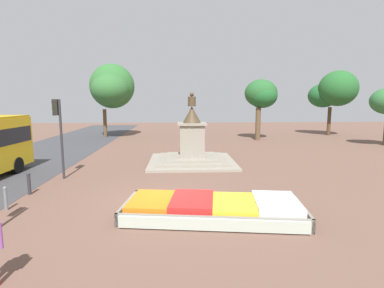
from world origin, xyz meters
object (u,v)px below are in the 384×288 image
(flower_planter, at_px, (214,209))
(traffic_light_mid_block, at_px, (59,124))
(kerb_bollard_mid_b, at_px, (6,198))
(kerb_bollard_north, at_px, (29,183))
(statue_monument, at_px, (192,148))

(flower_planter, height_order, traffic_light_mid_block, traffic_light_mid_block)
(kerb_bollard_mid_b, bearing_deg, kerb_bollard_north, 91.60)
(kerb_bollard_north, bearing_deg, statue_monument, 41.07)
(statue_monument, bearing_deg, kerb_bollard_north, -138.93)
(statue_monument, distance_m, kerb_bollard_north, 9.64)
(flower_planter, distance_m, kerb_bollard_north, 8.11)
(flower_planter, relative_size, statue_monument, 1.18)
(traffic_light_mid_block, xyz_separation_m, kerb_bollard_north, (-0.37, -2.61, -2.31))
(flower_planter, height_order, statue_monument, statue_monument)
(statue_monument, bearing_deg, kerb_bollard_mid_b, -131.38)
(kerb_bollard_north, bearing_deg, flower_planter, -20.45)
(kerb_bollard_north, bearing_deg, traffic_light_mid_block, 81.93)
(kerb_bollard_mid_b, bearing_deg, traffic_light_mid_block, 85.91)
(statue_monument, height_order, kerb_bollard_north, statue_monument)
(flower_planter, height_order, kerb_bollard_north, kerb_bollard_north)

